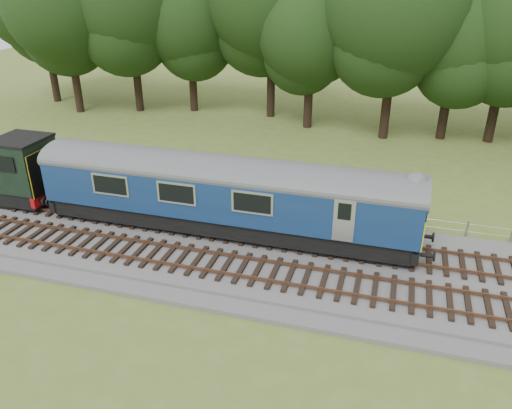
% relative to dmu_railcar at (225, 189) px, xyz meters
% --- Properties ---
extents(ground, '(120.00, 120.00, 0.00)m').
position_rel_dmu_railcar_xyz_m(ground, '(5.31, -1.40, -2.61)').
color(ground, '#526A27').
rests_on(ground, ground).
extents(ballast, '(70.00, 7.00, 0.35)m').
position_rel_dmu_railcar_xyz_m(ballast, '(5.31, -1.40, -2.43)').
color(ballast, '#4C4C4F').
rests_on(ballast, ground).
extents(track_north, '(67.20, 2.40, 0.21)m').
position_rel_dmu_railcar_xyz_m(track_north, '(5.31, -0.00, -2.19)').
color(track_north, black).
rests_on(track_north, ballast).
extents(track_south, '(67.20, 2.40, 0.21)m').
position_rel_dmu_railcar_xyz_m(track_south, '(5.31, -3.00, -2.19)').
color(track_south, black).
rests_on(track_south, ballast).
extents(fence, '(64.00, 0.12, 1.00)m').
position_rel_dmu_railcar_xyz_m(fence, '(5.31, 3.10, -2.61)').
color(fence, '#6B6054').
rests_on(fence, ground).
extents(tree_line, '(70.00, 8.00, 18.00)m').
position_rel_dmu_railcar_xyz_m(tree_line, '(5.31, 20.60, -2.61)').
color(tree_line, black).
rests_on(tree_line, ground).
extents(dmu_railcar, '(18.05, 2.86, 3.88)m').
position_rel_dmu_railcar_xyz_m(dmu_railcar, '(0.00, 0.00, 0.00)').
color(dmu_railcar, black).
rests_on(dmu_railcar, ground).
extents(worker, '(0.67, 0.64, 1.55)m').
position_rel_dmu_railcar_xyz_m(worker, '(-9.10, -0.60, -1.48)').
color(worker, '#E64D0C').
rests_on(worker, ballast).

